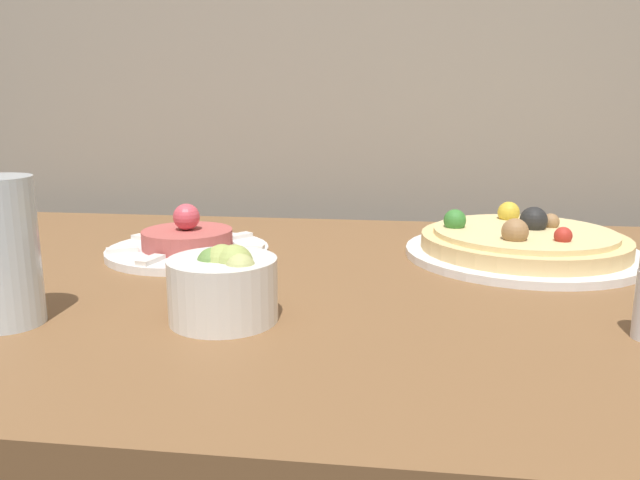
% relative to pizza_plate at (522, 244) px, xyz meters
% --- Properties ---
extents(dining_table, '(1.42, 0.74, 0.74)m').
position_rel_pizza_plate_xyz_m(dining_table, '(-0.25, -0.14, -0.12)').
color(dining_table, brown).
rests_on(dining_table, ground_plane).
extents(pizza_plate, '(0.30, 0.30, 0.06)m').
position_rel_pizza_plate_xyz_m(pizza_plate, '(0.00, 0.00, 0.00)').
color(pizza_plate, white).
rests_on(pizza_plate, dining_table).
extents(tartare_plate, '(0.21, 0.21, 0.07)m').
position_rel_pizza_plate_xyz_m(tartare_plate, '(-0.44, -0.05, -0.00)').
color(tartare_plate, white).
rests_on(tartare_plate, dining_table).
extents(small_bowl, '(0.10, 0.10, 0.07)m').
position_rel_pizza_plate_xyz_m(small_bowl, '(-0.32, -0.29, 0.02)').
color(small_bowl, white).
rests_on(small_bowl, dining_table).
extents(drinking_glass, '(0.07, 0.07, 0.14)m').
position_rel_pizza_plate_xyz_m(drinking_glass, '(-0.52, -0.32, 0.05)').
color(drinking_glass, silver).
rests_on(drinking_glass, dining_table).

